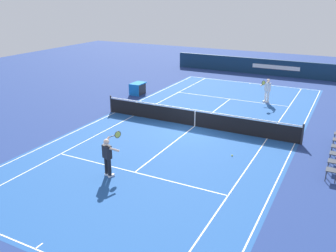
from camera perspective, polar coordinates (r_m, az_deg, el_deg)
The scene contains 11 objects.
ground_plane at distance 20.66m, azimuth 4.24°, elevation -0.02°, with size 60.00×60.00×0.00m, color navy.
court_slab at distance 20.66m, azimuth 4.24°, elevation -0.02°, with size 24.20×11.40×0.00m, color #1E4C93.
court_line_markings at distance 20.65m, azimuth 4.24°, elevation -0.01°, with size 23.85×11.05×0.01m.
tennis_net at distance 20.49m, azimuth 4.28°, elevation 1.27°, with size 0.10×11.70×1.08m.
stadium_barrier at distance 35.19m, azimuth 14.71°, elevation 9.04°, with size 0.26×17.00×1.46m.
tennis_player_near at distance 14.92m, azimuth -9.48°, elevation -4.57°, with size 1.18×0.74×1.70m.
tennis_player_far at distance 25.87m, azimuth 15.38°, elevation 5.60°, with size 1.18×0.75×1.70m.
tennis_ball at distance 17.09m, azimuth 10.08°, elevation -4.60°, with size 0.07×0.07×0.07m, color #CCE01E.
spectator_chair_4 at distance 16.76m, azimuth 24.96°, elevation -4.97°, with size 0.44×0.44×0.88m.
spectator_chair_5 at distance 15.94m, azimuth 24.75°, elevation -6.21°, with size 0.44×0.44×0.88m.
equipment_cart_tarped at distance 27.29m, azimuth -4.78°, elevation 5.93°, with size 1.25×0.84×0.85m.
Camera 1 is at (17.89, 7.52, 7.08)m, focal length 38.64 mm.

